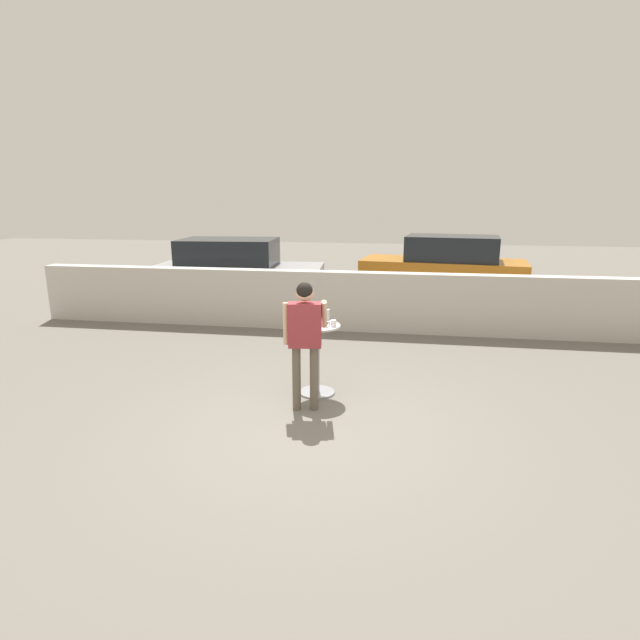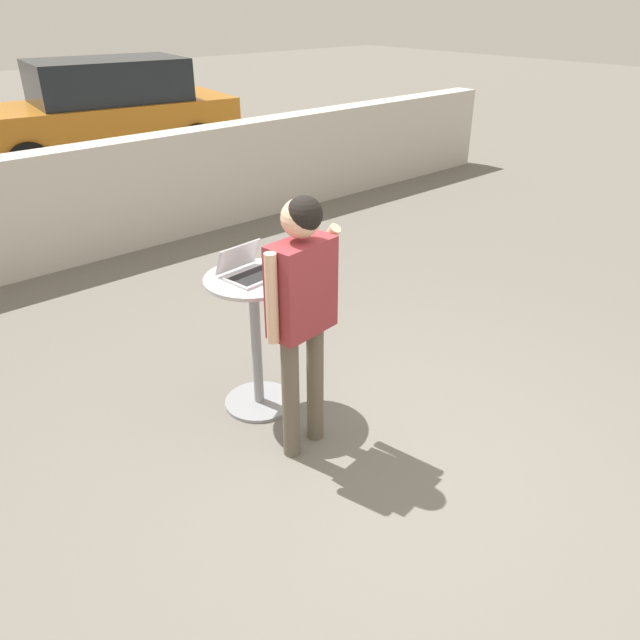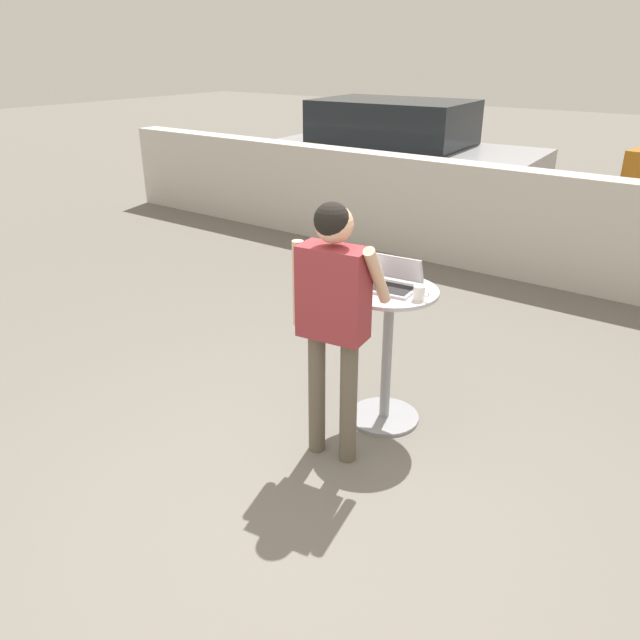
{
  "view_description": "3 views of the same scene",
  "coord_description": "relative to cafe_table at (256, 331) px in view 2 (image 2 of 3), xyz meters",
  "views": [
    {
      "loc": [
        0.99,
        -5.4,
        2.71
      ],
      "look_at": [
        -0.0,
        0.66,
        1.2
      ],
      "focal_mm": 28.0,
      "sensor_mm": 36.0,
      "label": 1
    },
    {
      "loc": [
        -2.26,
        -1.95,
        2.66
      ],
      "look_at": [
        -0.02,
        0.6,
        0.87
      ],
      "focal_mm": 35.0,
      "sensor_mm": 36.0,
      "label": 2
    },
    {
      "loc": [
        1.78,
        -2.23,
        2.49
      ],
      "look_at": [
        -0.2,
        0.47,
        1.0
      ],
      "focal_mm": 35.0,
      "sensor_mm": 36.0,
      "label": 3
    }
  ],
  "objects": [
    {
      "name": "laptop",
      "position": [
        -0.01,
        0.03,
        0.45
      ],
      "size": [
        0.37,
        0.35,
        0.2
      ],
      "color": "#B7BABF",
      "rests_on": "cafe_table"
    },
    {
      "name": "standing_person",
      "position": [
        -0.06,
        -0.57,
        0.48
      ],
      "size": [
        0.56,
        0.41,
        1.7
      ],
      "color": "brown",
      "rests_on": "ground_plane"
    },
    {
      "name": "ground_plane",
      "position": [
        0.12,
        -1.15,
        -0.6
      ],
      "size": [
        50.0,
        50.0,
        0.0
      ],
      "primitive_type": "plane",
      "color": "slate"
    },
    {
      "name": "cafe_table",
      "position": [
        0.0,
        0.0,
        0.0
      ],
      "size": [
        0.65,
        0.65,
        1.0
      ],
      "color": "gray",
      "rests_on": "ground_plane"
    },
    {
      "name": "parked_car_further_down",
      "position": [
        2.31,
        7.49,
        0.26
      ],
      "size": [
        4.58,
        2.34,
        1.7
      ],
      "color": "#B76B19",
      "rests_on": "ground_plane"
    },
    {
      "name": "pavement_kerb",
      "position": [
        0.12,
        3.56,
        0.01
      ],
      "size": [
        13.73,
        0.35,
        1.23
      ],
      "color": "beige",
      "rests_on": "ground_plane"
    },
    {
      "name": "coffee_mug",
      "position": [
        0.24,
        -0.05,
        0.45
      ],
      "size": [
        0.11,
        0.07,
        0.09
      ],
      "color": "white",
      "rests_on": "cafe_table"
    }
  ]
}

